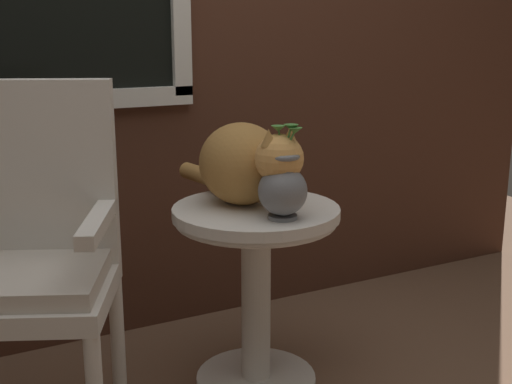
# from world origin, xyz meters

# --- Properties ---
(wicker_side_table) EXTENTS (0.54, 0.54, 0.63)m
(wicker_side_table) POSITION_xyz_m (0.17, 0.07, 0.44)
(wicker_side_table) COLOR silver
(wicker_side_table) RESTS_ON ground_plane
(wicker_chair) EXTENTS (0.60, 0.58, 1.05)m
(wicker_chair) POSITION_xyz_m (-0.53, 0.11, 0.59)
(wicker_chair) COLOR silver
(wicker_chair) RESTS_ON ground_plane
(cat) EXTENTS (0.32, 0.61, 0.27)m
(cat) POSITION_xyz_m (0.15, 0.11, 0.77)
(cat) COLOR #AD7A3D
(cat) RESTS_ON wicker_side_table
(pewter_vase_with_ivy) EXTENTS (0.15, 0.15, 0.29)m
(pewter_vase_with_ivy) POSITION_xyz_m (0.18, -0.09, 0.73)
(pewter_vase_with_ivy) COLOR slate
(pewter_vase_with_ivy) RESTS_ON wicker_side_table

